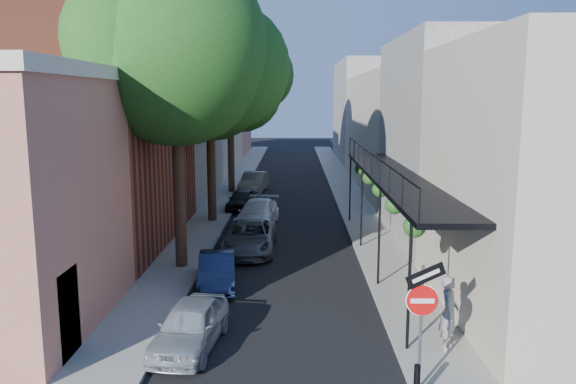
{
  "coord_description": "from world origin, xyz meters",
  "views": [
    {
      "loc": [
        0.45,
        -10.35,
        6.37
      ],
      "look_at": [
        0.2,
        10.85,
        2.8
      ],
      "focal_mm": 35.0,
      "sensor_mm": 36.0,
      "label": 1
    }
  ],
  "objects_px": {
    "pedestrian": "(449,313)",
    "parked_car_e": "(241,200)",
    "parked_car_d": "(257,214)",
    "parked_car_b": "(217,270)",
    "sign_post": "(422,305)",
    "parked_car_a": "(190,325)",
    "bollard": "(417,383)",
    "parked_car_f": "(254,182)",
    "parked_car_c": "(249,237)",
    "oak_near": "(189,55)",
    "oak_far": "(237,69)",
    "oak_mid": "(218,84)"
  },
  "relations": [
    {
      "from": "parked_car_d",
      "to": "parked_car_e",
      "type": "bearing_deg",
      "value": 112.28
    },
    {
      "from": "sign_post",
      "to": "bollard",
      "type": "distance_m",
      "value": 1.6
    },
    {
      "from": "parked_car_c",
      "to": "pedestrian",
      "type": "bearing_deg",
      "value": -57.29
    },
    {
      "from": "oak_mid",
      "to": "pedestrian",
      "type": "bearing_deg",
      "value": -63.06
    },
    {
      "from": "bollard",
      "to": "parked_car_c",
      "type": "bearing_deg",
      "value": 110.54
    },
    {
      "from": "parked_car_a",
      "to": "pedestrian",
      "type": "distance_m",
      "value": 6.56
    },
    {
      "from": "parked_car_f",
      "to": "oak_far",
      "type": "bearing_deg",
      "value": -174.1
    },
    {
      "from": "parked_car_f",
      "to": "pedestrian",
      "type": "bearing_deg",
      "value": -67.97
    },
    {
      "from": "oak_near",
      "to": "sign_post",
      "type": "bearing_deg",
      "value": -54.91
    },
    {
      "from": "parked_car_b",
      "to": "parked_car_e",
      "type": "relative_size",
      "value": 1.0
    },
    {
      "from": "oak_far",
      "to": "parked_car_e",
      "type": "relative_size",
      "value": 3.46
    },
    {
      "from": "parked_car_d",
      "to": "parked_car_e",
      "type": "xyz_separation_m",
      "value": [
        -1.2,
        4.24,
        -0.06
      ]
    },
    {
      "from": "parked_car_d",
      "to": "parked_car_e",
      "type": "height_order",
      "value": "parked_car_d"
    },
    {
      "from": "oak_far",
      "to": "parked_car_f",
      "type": "height_order",
      "value": "oak_far"
    },
    {
      "from": "parked_car_b",
      "to": "parked_car_e",
      "type": "height_order",
      "value": "parked_car_e"
    },
    {
      "from": "bollard",
      "to": "pedestrian",
      "type": "bearing_deg",
      "value": 62.28
    },
    {
      "from": "oak_far",
      "to": "parked_car_e",
      "type": "bearing_deg",
      "value": -82.75
    },
    {
      "from": "oak_near",
      "to": "parked_car_c",
      "type": "bearing_deg",
      "value": 46.31
    },
    {
      "from": "sign_post",
      "to": "parked_car_e",
      "type": "relative_size",
      "value": 0.87
    },
    {
      "from": "oak_mid",
      "to": "parked_car_a",
      "type": "distance_m",
      "value": 16.37
    },
    {
      "from": "bollard",
      "to": "parked_car_b",
      "type": "relative_size",
      "value": 0.23
    },
    {
      "from": "bollard",
      "to": "parked_car_f",
      "type": "height_order",
      "value": "parked_car_f"
    },
    {
      "from": "sign_post",
      "to": "parked_car_f",
      "type": "bearing_deg",
      "value": 101.73
    },
    {
      "from": "parked_car_b",
      "to": "parked_car_d",
      "type": "distance_m",
      "value": 9.15
    },
    {
      "from": "oak_mid",
      "to": "parked_car_e",
      "type": "bearing_deg",
      "value": 75.25
    },
    {
      "from": "oak_near",
      "to": "parked_car_c",
      "type": "xyz_separation_m",
      "value": [
        1.95,
        2.04,
        -7.24
      ]
    },
    {
      "from": "parked_car_c",
      "to": "pedestrian",
      "type": "xyz_separation_m",
      "value": [
        5.74,
        -9.29,
        0.44
      ]
    },
    {
      "from": "sign_post",
      "to": "parked_car_a",
      "type": "height_order",
      "value": "sign_post"
    },
    {
      "from": "pedestrian",
      "to": "oak_mid",
      "type": "bearing_deg",
      "value": 45.53
    },
    {
      "from": "parked_car_b",
      "to": "oak_near",
      "type": "bearing_deg",
      "value": 110.78
    },
    {
      "from": "pedestrian",
      "to": "parked_car_e",
      "type": "bearing_deg",
      "value": 39.27
    },
    {
      "from": "sign_post",
      "to": "parked_car_e",
      "type": "xyz_separation_m",
      "value": [
        -5.76,
        20.37,
        -1.45
      ]
    },
    {
      "from": "parked_car_d",
      "to": "parked_car_e",
      "type": "relative_size",
      "value": 1.29
    },
    {
      "from": "sign_post",
      "to": "parked_car_c",
      "type": "height_order",
      "value": "sign_post"
    },
    {
      "from": "bollard",
      "to": "parked_car_a",
      "type": "height_order",
      "value": "parked_car_a"
    },
    {
      "from": "sign_post",
      "to": "parked_car_b",
      "type": "relative_size",
      "value": 0.87
    },
    {
      "from": "sign_post",
      "to": "parked_car_b",
      "type": "height_order",
      "value": "sign_post"
    },
    {
      "from": "bollard",
      "to": "parked_car_b",
      "type": "xyz_separation_m",
      "value": [
        -5.19,
        7.49,
        0.05
      ]
    },
    {
      "from": "parked_car_d",
      "to": "parked_car_f",
      "type": "xyz_separation_m",
      "value": [
        -0.9,
        10.15,
        0.04
      ]
    },
    {
      "from": "parked_car_e",
      "to": "parked_car_d",
      "type": "bearing_deg",
      "value": -68.13
    },
    {
      "from": "oak_far",
      "to": "parked_car_a",
      "type": "bearing_deg",
      "value": -87.3
    },
    {
      "from": "pedestrian",
      "to": "parked_car_f",
      "type": "bearing_deg",
      "value": 33.86
    },
    {
      "from": "parked_car_f",
      "to": "pedestrian",
      "type": "relative_size",
      "value": 2.19
    },
    {
      "from": "parked_car_c",
      "to": "pedestrian",
      "type": "distance_m",
      "value": 10.93
    },
    {
      "from": "bollard",
      "to": "oak_mid",
      "type": "relative_size",
      "value": 0.08
    },
    {
      "from": "pedestrian",
      "to": "oak_near",
      "type": "bearing_deg",
      "value": 65.25
    },
    {
      "from": "oak_far",
      "to": "parked_car_a",
      "type": "xyz_separation_m",
      "value": [
        1.14,
        -24.03,
        -7.66
      ]
    },
    {
      "from": "oak_mid",
      "to": "parked_car_a",
      "type": "xyz_separation_m",
      "value": [
        1.2,
        -14.99,
        -6.45
      ]
    },
    {
      "from": "oak_mid",
      "to": "parked_car_c",
      "type": "relative_size",
      "value": 2.23
    },
    {
      "from": "parked_car_a",
      "to": "bollard",
      "type": "bearing_deg",
      "value": -20.62
    }
  ]
}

